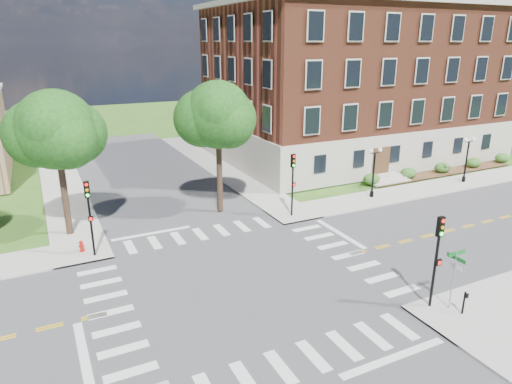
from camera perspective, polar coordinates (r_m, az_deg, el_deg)
name	(u,v)px	position (r m, az deg, el deg)	size (l,w,h in m)	color
ground	(243,281)	(26.06, -1.62, -11.01)	(160.00, 160.00, 0.00)	#2E5B19
road_ew	(243,280)	(26.05, -1.62, -11.00)	(90.00, 12.00, 0.01)	#3D3D3F
road_ns	(243,280)	(26.05, -1.62, -11.00)	(12.00, 90.00, 0.01)	#3D3D3F
sidewalk_ne	(320,176)	(45.54, 7.97, 1.96)	(34.00, 34.00, 0.12)	#9E9B93
crosswalk_east	(347,255)	(29.42, 11.36, -7.77)	(2.20, 10.20, 0.02)	silver
stop_bar_east	(340,234)	(32.47, 10.44, -5.14)	(0.40, 5.50, 0.00)	silver
main_building	(354,82)	(54.36, 12.15, 13.27)	(30.60, 22.40, 16.50)	#ABA497
shrub_row	(441,174)	(49.77, 22.17, 2.09)	(18.00, 2.00, 1.30)	#27531B
tree_c	(56,130)	(32.25, -23.75, 7.09)	(5.20, 5.20, 9.84)	black
tree_d	(218,115)	(34.07, -4.79, 9.54)	(5.02, 5.02, 10.02)	black
traffic_signal_se	(437,250)	(23.81, 21.74, -6.79)	(0.32, 0.36, 4.80)	black
traffic_signal_ne	(293,177)	(33.98, 4.62, 1.90)	(0.36, 0.41, 4.80)	black
traffic_signal_nw	(89,209)	(29.17, -20.13, -2.01)	(0.32, 0.36, 4.80)	black
twin_lamp_west	(374,170)	(39.51, 14.50, 2.72)	(1.36, 0.36, 4.23)	black
twin_lamp_east	(467,157)	(46.84, 24.86, 3.99)	(1.36, 0.36, 4.23)	black
street_sign_pole	(455,269)	(24.35, 23.59, -8.76)	(1.10, 1.10, 3.10)	gray
push_button_post	(464,302)	(24.81, 24.59, -12.35)	(0.14, 0.21, 1.20)	black
fire_hydrant	(82,246)	(30.96, -20.98, -6.38)	(0.35, 0.35, 0.75)	#9B100B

